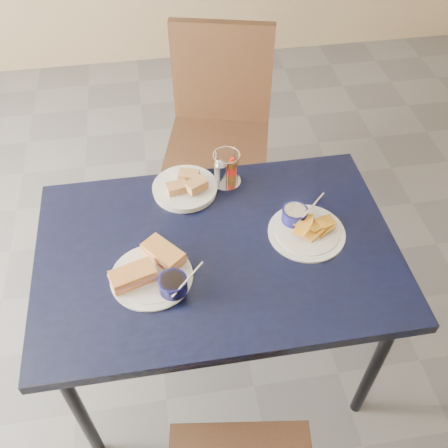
{
  "coord_description": "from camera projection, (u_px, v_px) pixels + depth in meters",
  "views": [
    {
      "loc": [
        -0.28,
        -1.21,
        2.04
      ],
      "look_at": [
        -0.1,
        -0.11,
        0.82
      ],
      "focal_mm": 40.0,
      "sensor_mm": 36.0,
      "label": 1
    }
  ],
  "objects": [
    {
      "name": "plantain_plate",
      "position": [
        303.0,
        225.0,
        1.72
      ],
      "size": [
        0.27,
        0.27,
        0.12
      ],
      "color": "white",
      "rests_on": "dining_table"
    },
    {
      "name": "bread_basket",
      "position": [
        186.0,
        187.0,
        1.85
      ],
      "size": [
        0.24,
        0.24,
        0.07
      ],
      "color": "white",
      "rests_on": "dining_table"
    },
    {
      "name": "condiment_caddy",
      "position": [
        225.0,
        171.0,
        1.86
      ],
      "size": [
        0.11,
        0.11,
        0.14
      ],
      "color": "silver",
      "rests_on": "dining_table"
    },
    {
      "name": "sandwich_plate",
      "position": [
        154.0,
        272.0,
        1.58
      ],
      "size": [
        0.3,
        0.28,
        0.12
      ],
      "color": "white",
      "rests_on": "dining_table"
    },
    {
      "name": "chair_far",
      "position": [
        215.0,
        119.0,
        2.45
      ],
      "size": [
        0.58,
        0.57,
        1.02
      ],
      "color": "#311C10",
      "rests_on": "ground"
    },
    {
      "name": "dining_table",
      "position": [
        217.0,
        260.0,
        1.73
      ],
      "size": [
        1.21,
        0.81,
        0.75
      ],
      "color": "black",
      "rests_on": "ground"
    },
    {
      "name": "ground",
      "position": [
        241.0,
        323.0,
        2.34
      ],
      "size": [
        6.0,
        6.0,
        0.0
      ],
      "primitive_type": "plane",
      "color": "#545459",
      "rests_on": "ground"
    }
  ]
}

